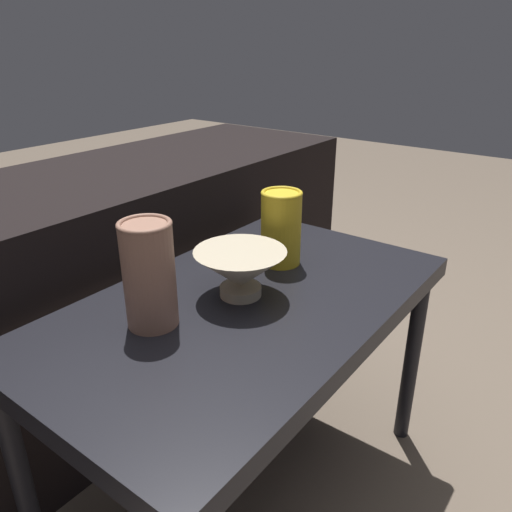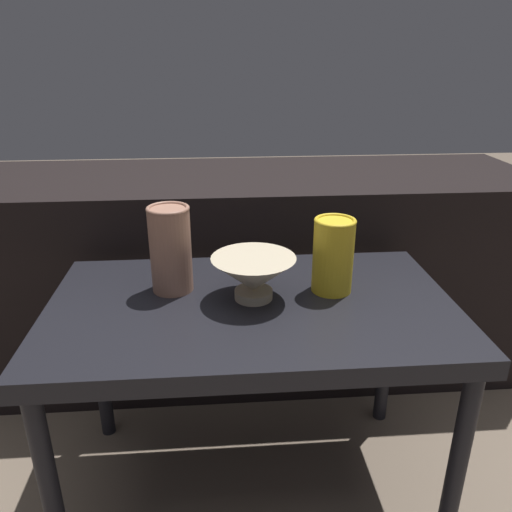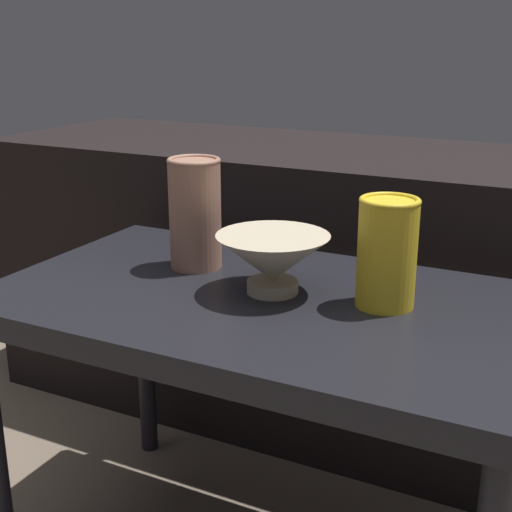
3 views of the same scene
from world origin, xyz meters
name	(u,v)px [view 2 (image 2 of 3)]	position (x,y,z in m)	size (l,w,h in m)	color
ground_plane	(252,483)	(0.00, 0.00, 0.00)	(8.00, 8.00, 0.00)	#6B5B4C
table	(252,324)	(0.00, 0.00, 0.45)	(0.84, 0.49, 0.50)	black
couch_backdrop	(239,272)	(0.00, 0.55, 0.32)	(1.78, 0.50, 0.64)	black
bowl	(254,275)	(0.01, 0.02, 0.55)	(0.17, 0.17, 0.09)	#C1B293
vase_textured_left	(171,248)	(-0.17, 0.07, 0.60)	(0.09, 0.09, 0.19)	#996B56
vase_colorful_right	(333,255)	(0.18, 0.04, 0.58)	(0.09, 0.09, 0.16)	gold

